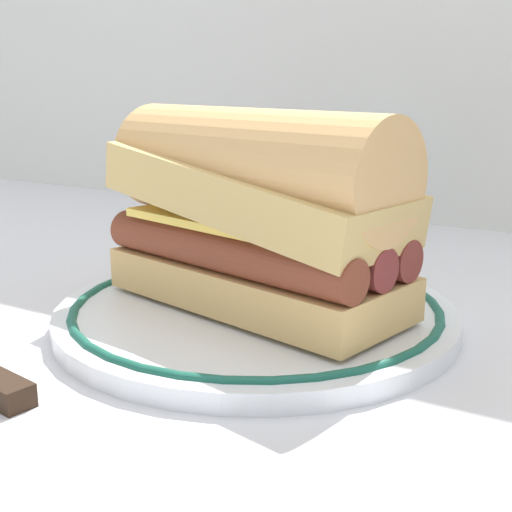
# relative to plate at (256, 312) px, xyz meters

# --- Properties ---
(ground_plane) EXTENTS (1.50, 1.50, 0.00)m
(ground_plane) POSITION_rel_plate_xyz_m (0.02, -0.03, -0.01)
(ground_plane) COLOR silver
(plate) EXTENTS (0.25, 0.25, 0.01)m
(plate) POSITION_rel_plate_xyz_m (0.00, 0.00, 0.00)
(plate) COLOR white
(plate) RESTS_ON ground_plane
(sausage_sandwich) EXTENTS (0.21, 0.12, 0.12)m
(sausage_sandwich) POSITION_rel_plate_xyz_m (0.00, 0.00, 0.07)
(sausage_sandwich) COLOR tan
(sausage_sandwich) RESTS_ON plate
(drinking_glass) EXTENTS (0.06, 0.06, 0.11)m
(drinking_glass) POSITION_rel_plate_xyz_m (-0.03, 0.24, 0.04)
(drinking_glass) COLOR silver
(drinking_glass) RESTS_ON ground_plane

